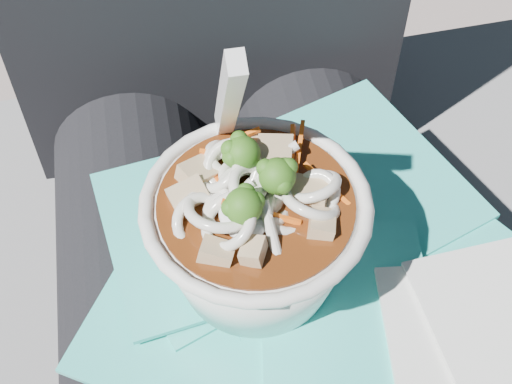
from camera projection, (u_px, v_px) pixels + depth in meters
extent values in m
cube|color=slate|center=(239.00, 344.00, 0.87)|extent=(1.02, 0.54, 0.44)
cylinder|color=black|center=(154.00, 371.00, 0.54)|extent=(0.14, 0.48, 0.14)
cylinder|color=black|center=(371.00, 333.00, 0.56)|extent=(0.14, 0.48, 0.14)
cube|color=#2FC3B8|center=(408.00, 236.00, 0.53)|extent=(0.19, 0.20, 0.00)
cube|color=#2FC3B8|center=(205.00, 318.00, 0.48)|extent=(0.20, 0.20, 0.00)
cube|color=#2FC3B8|center=(336.00, 187.00, 0.55)|extent=(0.23, 0.22, 0.00)
cube|color=#2FC3B8|center=(224.00, 246.00, 0.52)|extent=(0.17, 0.15, 0.00)
cube|color=#2FC3B8|center=(247.00, 227.00, 0.52)|extent=(0.19, 0.19, 0.00)
cube|color=#2FC3B8|center=(215.00, 224.00, 0.52)|extent=(0.17, 0.17, 0.00)
cube|color=#2FC3B8|center=(347.00, 310.00, 0.48)|extent=(0.14, 0.16, 0.00)
cube|color=silver|center=(487.00, 349.00, 0.45)|extent=(0.14, 0.14, 0.00)
cube|color=silver|center=(512.00, 315.00, 0.46)|extent=(0.12, 0.12, 0.00)
torus|color=white|center=(256.00, 204.00, 0.43)|extent=(0.14, 0.14, 0.01)
cylinder|color=#471E0A|center=(256.00, 207.00, 0.43)|extent=(0.12, 0.12, 0.01)
torus|color=silver|center=(225.00, 160.00, 0.45)|extent=(0.04, 0.04, 0.03)
torus|color=silver|center=(254.00, 205.00, 0.43)|extent=(0.06, 0.06, 0.03)
torus|color=silver|center=(317.00, 192.00, 0.43)|extent=(0.04, 0.03, 0.03)
torus|color=silver|center=(243.00, 185.00, 0.43)|extent=(0.04, 0.04, 0.01)
torus|color=silver|center=(227.00, 214.00, 0.42)|extent=(0.04, 0.04, 0.02)
torus|color=silver|center=(252.00, 195.00, 0.43)|extent=(0.05, 0.04, 0.02)
torus|color=silver|center=(221.00, 207.00, 0.42)|extent=(0.06, 0.06, 0.02)
torus|color=silver|center=(285.00, 203.00, 0.43)|extent=(0.06, 0.05, 0.03)
torus|color=silver|center=(232.00, 168.00, 0.44)|extent=(0.04, 0.04, 0.04)
torus|color=silver|center=(220.00, 170.00, 0.43)|extent=(0.04, 0.05, 0.03)
torus|color=silver|center=(203.00, 223.00, 0.42)|extent=(0.05, 0.04, 0.04)
torus|color=silver|center=(314.00, 187.00, 0.43)|extent=(0.05, 0.05, 0.03)
torus|color=silver|center=(228.00, 222.00, 0.41)|extent=(0.05, 0.05, 0.03)
torus|color=silver|center=(243.00, 177.00, 0.44)|extent=(0.04, 0.04, 0.01)
torus|color=silver|center=(255.00, 189.00, 0.42)|extent=(0.04, 0.05, 0.03)
torus|color=silver|center=(311.00, 203.00, 0.43)|extent=(0.04, 0.04, 0.03)
cylinder|color=silver|center=(236.00, 198.00, 0.42)|extent=(0.03, 0.02, 0.02)
cylinder|color=silver|center=(234.00, 159.00, 0.44)|extent=(0.02, 0.03, 0.01)
cylinder|color=silver|center=(269.00, 206.00, 0.42)|extent=(0.01, 0.03, 0.01)
cylinder|color=silver|center=(270.00, 228.00, 0.41)|extent=(0.01, 0.03, 0.02)
cylinder|color=silver|center=(278.00, 157.00, 0.44)|extent=(0.03, 0.01, 0.02)
cylinder|color=silver|center=(243.00, 206.00, 0.42)|extent=(0.02, 0.03, 0.02)
cylinder|color=#669648|center=(277.00, 189.00, 0.43)|extent=(0.01, 0.01, 0.01)
sphere|color=#215413|center=(277.00, 176.00, 0.42)|extent=(0.02, 0.02, 0.02)
sphere|color=#215413|center=(288.00, 167.00, 0.42)|extent=(0.01, 0.01, 0.01)
sphere|color=#215413|center=(285.00, 167.00, 0.42)|extent=(0.01, 0.01, 0.01)
sphere|color=#215413|center=(283.00, 185.00, 0.42)|extent=(0.01, 0.01, 0.01)
sphere|color=#215413|center=(266.00, 168.00, 0.42)|extent=(0.01, 0.01, 0.01)
cylinder|color=#669648|center=(243.00, 166.00, 0.44)|extent=(0.01, 0.01, 0.01)
sphere|color=#215413|center=(242.00, 154.00, 0.43)|extent=(0.02, 0.02, 0.02)
sphere|color=#215413|center=(239.00, 140.00, 0.43)|extent=(0.01, 0.01, 0.01)
sphere|color=#215413|center=(231.00, 157.00, 0.43)|extent=(0.01, 0.01, 0.01)
sphere|color=#215413|center=(230.00, 149.00, 0.43)|extent=(0.01, 0.01, 0.01)
sphere|color=#215413|center=(232.00, 158.00, 0.43)|extent=(0.01, 0.01, 0.01)
cylinder|color=#669648|center=(244.00, 218.00, 0.42)|extent=(0.01, 0.01, 0.01)
sphere|color=#215413|center=(244.00, 206.00, 0.41)|extent=(0.02, 0.02, 0.02)
sphere|color=#215413|center=(255.00, 201.00, 0.41)|extent=(0.01, 0.01, 0.01)
sphere|color=#215413|center=(246.00, 192.00, 0.41)|extent=(0.01, 0.01, 0.01)
sphere|color=#215413|center=(256.00, 201.00, 0.41)|extent=(0.01, 0.01, 0.01)
sphere|color=#215413|center=(231.00, 208.00, 0.40)|extent=(0.01, 0.01, 0.01)
cube|color=orange|center=(264.00, 181.00, 0.43)|extent=(0.03, 0.04, 0.01)
cube|color=orange|center=(299.00, 150.00, 0.45)|extent=(0.02, 0.04, 0.01)
cube|color=orange|center=(233.00, 140.00, 0.45)|extent=(0.04, 0.01, 0.01)
cube|color=orange|center=(235.00, 155.00, 0.44)|extent=(0.04, 0.02, 0.01)
cube|color=orange|center=(258.00, 151.00, 0.44)|extent=(0.03, 0.03, 0.01)
cube|color=orange|center=(327.00, 184.00, 0.44)|extent=(0.02, 0.03, 0.01)
cube|color=orange|center=(292.00, 148.00, 0.45)|extent=(0.01, 0.04, 0.01)
cube|color=orange|center=(221.00, 187.00, 0.43)|extent=(0.01, 0.04, 0.00)
cube|color=orange|center=(261.00, 212.00, 0.42)|extent=(0.05, 0.02, 0.02)
cube|color=#A5835D|center=(310.00, 194.00, 0.43)|extent=(0.03, 0.03, 0.01)
cube|color=#A5835D|center=(275.00, 156.00, 0.44)|extent=(0.03, 0.03, 0.02)
cube|color=#A5835D|center=(247.00, 149.00, 0.45)|extent=(0.02, 0.02, 0.01)
cube|color=#A5835D|center=(197.00, 175.00, 0.44)|extent=(0.03, 0.03, 0.02)
cube|color=#A5835D|center=(188.00, 196.00, 0.43)|extent=(0.03, 0.02, 0.02)
cube|color=#A5835D|center=(216.00, 253.00, 0.41)|extent=(0.03, 0.02, 0.02)
cube|color=#A5835D|center=(253.00, 251.00, 0.40)|extent=(0.02, 0.02, 0.01)
cube|color=#A5835D|center=(321.00, 226.00, 0.42)|extent=(0.02, 0.03, 0.02)
ellipsoid|color=white|center=(244.00, 214.00, 0.42)|extent=(0.03, 0.04, 0.01)
cube|color=white|center=(229.00, 99.00, 0.41)|extent=(0.01, 0.08, 0.12)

